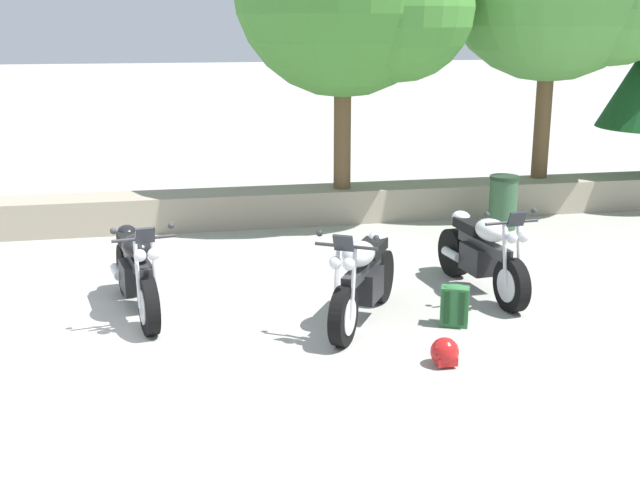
{
  "coord_description": "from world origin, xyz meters",
  "views": [
    {
      "loc": [
        1.1,
        -8.11,
        3.21
      ],
      "look_at": [
        2.98,
        1.2,
        0.65
      ],
      "focal_mm": 45.48,
      "sensor_mm": 36.0,
      "label": 1
    }
  ],
  "objects_px": {
    "rider_backpack": "(455,304)",
    "motorcycle_silver_centre": "(362,280)",
    "motorcycle_black_near_left": "(137,272)",
    "motorcycle_white_far_right": "(483,254)",
    "rider_helmet": "(445,352)",
    "trash_bin": "(503,202)"
  },
  "relations": [
    {
      "from": "motorcycle_silver_centre",
      "to": "motorcycle_white_far_right",
      "type": "xyz_separation_m",
      "value": [
        1.69,
        0.7,
        0.0
      ]
    },
    {
      "from": "motorcycle_silver_centre",
      "to": "motorcycle_black_near_left",
      "type": "bearing_deg",
      "value": 162.0
    },
    {
      "from": "motorcycle_white_far_right",
      "to": "rider_backpack",
      "type": "height_order",
      "value": "motorcycle_white_far_right"
    },
    {
      "from": "motorcycle_black_near_left",
      "to": "rider_helmet",
      "type": "relative_size",
      "value": 7.34
    },
    {
      "from": "motorcycle_black_near_left",
      "to": "motorcycle_silver_centre",
      "type": "xyz_separation_m",
      "value": [
        2.43,
        -0.79,
        0.0
      ]
    },
    {
      "from": "rider_backpack",
      "to": "trash_bin",
      "type": "relative_size",
      "value": 0.55
    },
    {
      "from": "motorcycle_silver_centre",
      "to": "rider_backpack",
      "type": "relative_size",
      "value": 3.95
    },
    {
      "from": "motorcycle_black_near_left",
      "to": "trash_bin",
      "type": "xyz_separation_m",
      "value": [
        5.67,
        2.84,
        -0.05
      ]
    },
    {
      "from": "motorcycle_white_far_right",
      "to": "rider_backpack",
      "type": "distance_m",
      "value": 1.26
    },
    {
      "from": "rider_backpack",
      "to": "rider_helmet",
      "type": "height_order",
      "value": "rider_backpack"
    },
    {
      "from": "rider_backpack",
      "to": "motorcycle_silver_centre",
      "type": "bearing_deg",
      "value": 162.54
    },
    {
      "from": "motorcycle_black_near_left",
      "to": "rider_backpack",
      "type": "height_order",
      "value": "motorcycle_black_near_left"
    },
    {
      "from": "motorcycle_silver_centre",
      "to": "trash_bin",
      "type": "bearing_deg",
      "value": 48.2
    },
    {
      "from": "motorcycle_black_near_left",
      "to": "rider_helmet",
      "type": "height_order",
      "value": "motorcycle_black_near_left"
    },
    {
      "from": "motorcycle_silver_centre",
      "to": "rider_helmet",
      "type": "xyz_separation_m",
      "value": [
        0.49,
        -1.31,
        -0.35
      ]
    },
    {
      "from": "motorcycle_black_near_left",
      "to": "motorcycle_silver_centre",
      "type": "height_order",
      "value": "same"
    },
    {
      "from": "motorcycle_black_near_left",
      "to": "rider_backpack",
      "type": "relative_size",
      "value": 4.37
    },
    {
      "from": "motorcycle_black_near_left",
      "to": "motorcycle_white_far_right",
      "type": "bearing_deg",
      "value": -1.28
    },
    {
      "from": "motorcycle_black_near_left",
      "to": "motorcycle_white_far_right",
      "type": "relative_size",
      "value": 1.0
    },
    {
      "from": "motorcycle_silver_centre",
      "to": "motorcycle_white_far_right",
      "type": "distance_m",
      "value": 1.82
    },
    {
      "from": "motorcycle_black_near_left",
      "to": "rider_helmet",
      "type": "distance_m",
      "value": 3.61
    },
    {
      "from": "trash_bin",
      "to": "rider_backpack",
      "type": "bearing_deg",
      "value": -120.12
    }
  ]
}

